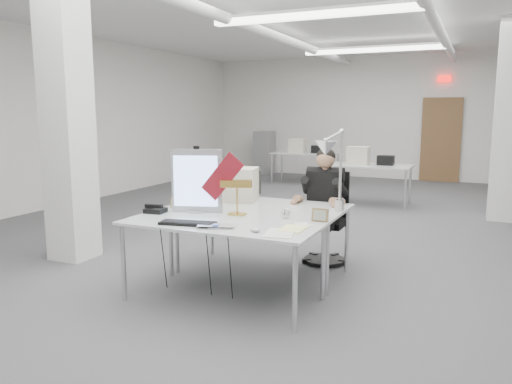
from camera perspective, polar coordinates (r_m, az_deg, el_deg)
room_shell at (r=6.89m, az=6.81°, el=8.66°), size 10.04×14.04×3.24m
desk_main at (r=4.58m, az=-3.77°, el=-3.52°), size 1.80×0.90×0.02m
desk_second at (r=5.37m, az=0.72°, el=-1.61°), size 1.80×0.90×0.02m
bg_desk_a at (r=9.68m, az=12.72°, el=2.98°), size 1.60×0.80×0.02m
bg_desk_b at (r=12.32m, az=5.62°, el=4.43°), size 1.60×0.80×0.02m
filing_cabinet at (r=14.29m, az=0.98°, el=4.54°), size 0.45×0.55×1.20m
office_chair at (r=5.82m, az=7.94°, el=-2.96°), size 0.57×0.57×1.07m
seated_person at (r=5.70m, az=7.88°, el=0.54°), size 0.53×0.64×0.91m
monitor at (r=4.98m, az=-6.76°, el=1.28°), size 0.50×0.20×0.63m
pennant at (r=4.79m, az=-3.86°, el=1.78°), size 0.44×0.05×0.48m
keyboard at (r=4.48m, az=-7.82°, el=-3.55°), size 0.52×0.26×0.02m
laptop at (r=4.28m, az=-4.66°, el=-4.06°), size 0.38×0.31×0.03m
mouse at (r=4.16m, az=-0.12°, el=-4.37°), size 0.10×0.07×0.04m
bankers_lamp at (r=4.82m, az=-2.16°, el=-0.86°), size 0.29×0.19×0.30m
desk_phone at (r=5.05m, az=-11.41°, el=-2.07°), size 0.20×0.18×0.05m
picture_frame_left at (r=5.26m, az=-9.02°, el=-1.24°), size 0.13×0.09×0.10m
picture_frame_right at (r=4.58m, az=7.33°, el=-2.62°), size 0.16×0.04×0.12m
desk_clock at (r=4.69m, az=3.38°, el=-2.43°), size 0.10×0.05×0.09m
paper_stack_a at (r=4.12m, az=2.72°, el=-4.72°), size 0.30×0.38×0.01m
paper_stack_b at (r=4.28m, az=4.25°, el=-4.20°), size 0.20×0.28×0.01m
paper_stack_c at (r=4.44m, az=5.38°, el=-3.73°), size 0.21×0.22×0.01m
beige_monitor at (r=5.59m, az=-1.97°, el=0.88°), size 0.47×0.45×0.37m
architect_lamp at (r=4.79m, az=8.90°, el=2.59°), size 0.50×0.74×0.90m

